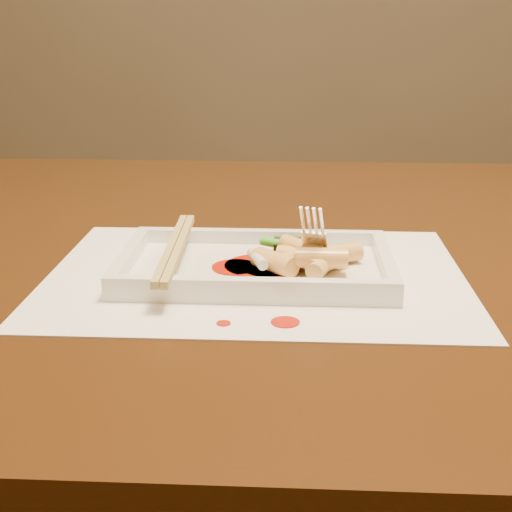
{
  "coord_description": "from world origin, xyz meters",
  "views": [
    {
      "loc": [
        -0.05,
        -0.77,
        0.99
      ],
      "look_at": [
        -0.09,
        -0.12,
        0.77
      ],
      "focal_mm": 50.0,
      "sensor_mm": 36.0,
      "label": 1
    }
  ],
  "objects_px": {
    "table": "(335,321)",
    "fork": "(330,188)",
    "plate_base": "(256,270)",
    "chopstick_a": "(171,247)",
    "placemat": "(256,274)"
  },
  "relations": [
    {
      "from": "table",
      "to": "placemat",
      "type": "relative_size",
      "value": 3.5
    },
    {
      "from": "placemat",
      "to": "plate_base",
      "type": "height_order",
      "value": "plate_base"
    },
    {
      "from": "placemat",
      "to": "chopstick_a",
      "type": "bearing_deg",
      "value": -180.0
    },
    {
      "from": "plate_base",
      "to": "chopstick_a",
      "type": "relative_size",
      "value": 1.25
    },
    {
      "from": "plate_base",
      "to": "fork",
      "type": "xyz_separation_m",
      "value": [
        0.07,
        0.02,
        0.08
      ]
    },
    {
      "from": "plate_base",
      "to": "chopstick_a",
      "type": "distance_m",
      "value": 0.08
    },
    {
      "from": "table",
      "to": "fork",
      "type": "distance_m",
      "value": 0.21
    },
    {
      "from": "chopstick_a",
      "to": "fork",
      "type": "distance_m",
      "value": 0.16
    },
    {
      "from": "plate_base",
      "to": "fork",
      "type": "distance_m",
      "value": 0.11
    },
    {
      "from": "placemat",
      "to": "fork",
      "type": "distance_m",
      "value": 0.11
    },
    {
      "from": "chopstick_a",
      "to": "fork",
      "type": "bearing_deg",
      "value": 6.75
    },
    {
      "from": "plate_base",
      "to": "chopstick_a",
      "type": "xyz_separation_m",
      "value": [
        -0.08,
        0.0,
        0.02
      ]
    },
    {
      "from": "plate_base",
      "to": "chopstick_a",
      "type": "height_order",
      "value": "chopstick_a"
    },
    {
      "from": "table",
      "to": "placemat",
      "type": "xyz_separation_m",
      "value": [
        -0.09,
        -0.12,
        0.1
      ]
    },
    {
      "from": "placemat",
      "to": "plate_base",
      "type": "distance_m",
      "value": 0.0
    }
  ]
}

